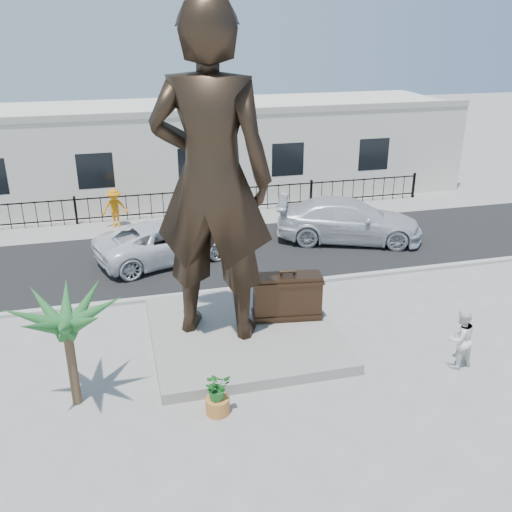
# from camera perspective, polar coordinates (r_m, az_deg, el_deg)

# --- Properties ---
(ground) EXTENTS (100.00, 100.00, 0.00)m
(ground) POSITION_cam_1_polar(r_m,az_deg,el_deg) (15.54, 1.84, -10.65)
(ground) COLOR #9E9991
(ground) RESTS_ON ground
(street) EXTENTS (40.00, 7.00, 0.01)m
(street) POSITION_cam_1_polar(r_m,az_deg,el_deg) (22.46, -3.76, 0.36)
(street) COLOR black
(street) RESTS_ON ground
(curb) EXTENTS (40.00, 0.25, 0.12)m
(curb) POSITION_cam_1_polar(r_m,az_deg,el_deg) (19.30, -1.83, -3.34)
(curb) COLOR #A5A399
(curb) RESTS_ON ground
(far_sidewalk) EXTENTS (40.00, 2.50, 0.02)m
(far_sidewalk) POSITION_cam_1_polar(r_m,az_deg,el_deg) (26.15, -5.40, 3.62)
(far_sidewalk) COLOR #9E9991
(far_sidewalk) RESTS_ON ground
(plinth) EXTENTS (5.20, 5.20, 0.30)m
(plinth) POSITION_cam_1_polar(r_m,az_deg,el_deg) (16.58, -1.26, -7.68)
(plinth) COLOR gray
(plinth) RESTS_ON ground
(fence) EXTENTS (22.00, 0.10, 1.20)m
(fence) POSITION_cam_1_polar(r_m,az_deg,el_deg) (26.71, -5.73, 5.36)
(fence) COLOR black
(fence) RESTS_ON ground
(building) EXTENTS (28.00, 7.00, 4.40)m
(building) POSITION_cam_1_polar(r_m,az_deg,el_deg) (30.34, -7.10, 10.54)
(building) COLOR silver
(building) RESTS_ON ground
(statue) EXTENTS (3.79, 3.24, 8.80)m
(statue) POSITION_cam_1_polar(r_m,az_deg,el_deg) (14.82, -4.49, 7.63)
(statue) COLOR black
(statue) RESTS_ON plinth
(suitcase) EXTENTS (2.04, 0.88, 1.39)m
(suitcase) POSITION_cam_1_polar(r_m,az_deg,el_deg) (16.76, 3.14, -4.08)
(suitcase) COLOR #312015
(suitcase) RESTS_ON plinth
(tourist) EXTENTS (0.89, 0.74, 1.67)m
(tourist) POSITION_cam_1_polar(r_m,az_deg,el_deg) (15.90, 19.73, -7.76)
(tourist) COLOR white
(tourist) RESTS_ON ground
(car_white) EXTENTS (5.90, 3.96, 1.50)m
(car_white) POSITION_cam_1_polar(r_m,az_deg,el_deg) (21.77, -8.82, 1.53)
(car_white) COLOR silver
(car_white) RESTS_ON street
(car_silver) EXTENTS (6.35, 4.26, 1.71)m
(car_silver) POSITION_cam_1_polar(r_m,az_deg,el_deg) (23.70, 9.29, 3.55)
(car_silver) COLOR silver
(car_silver) RESTS_ON street
(worker) EXTENTS (1.13, 0.67, 1.72)m
(worker) POSITION_cam_1_polar(r_m,az_deg,el_deg) (25.63, -13.93, 4.68)
(worker) COLOR orange
(worker) RESTS_ON far_sidewalk
(palm_tree) EXTENTS (1.80, 1.80, 3.20)m
(palm_tree) POSITION_cam_1_polar(r_m,az_deg,el_deg) (14.79, -17.40, -13.79)
(palm_tree) COLOR #205825
(palm_tree) RESTS_ON ground
(planter) EXTENTS (0.56, 0.56, 0.40)m
(planter) POSITION_cam_1_polar(r_m,az_deg,el_deg) (13.76, -3.85, -14.70)
(planter) COLOR #BE7432
(planter) RESTS_ON ground
(shrub) EXTENTS (0.71, 0.65, 0.68)m
(shrub) POSITION_cam_1_polar(r_m,az_deg,el_deg) (13.43, -3.92, -12.87)
(shrub) COLOR #247129
(shrub) RESTS_ON planter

